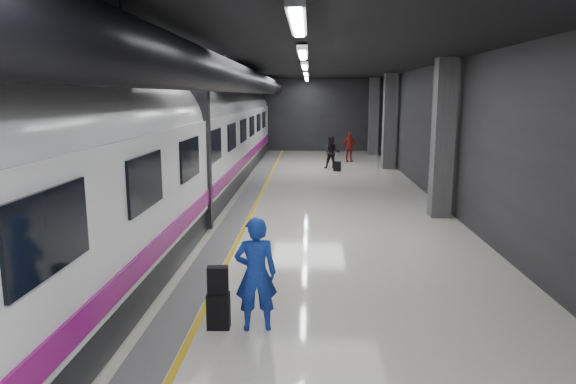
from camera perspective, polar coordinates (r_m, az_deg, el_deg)
ground at (r=13.24m, az=-1.00°, el=-4.51°), size 40.00×40.00×0.00m
platform_hall at (r=13.75m, az=-2.02°, el=10.95°), size 10.02×40.02×4.51m
train at (r=13.44m, az=-15.02°, el=4.34°), size 3.05×38.00×4.05m
traveler_main at (r=7.69m, az=-3.60°, el=-9.08°), size 0.69×0.52×1.74m
suitcase_main at (r=7.99m, az=-7.72°, el=-12.95°), size 0.35×0.23×0.55m
shoulder_bag at (r=7.82m, az=-7.80°, el=-9.67°), size 0.33×0.20×0.41m
traveler_far_a at (r=24.79m, az=4.91°, el=4.41°), size 0.80×0.65×1.57m
traveler_far_b at (r=27.47m, az=6.80°, el=4.99°), size 0.98×0.55×1.58m
suitcase_far at (r=24.01m, az=5.49°, el=2.86°), size 0.37×0.32×0.46m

